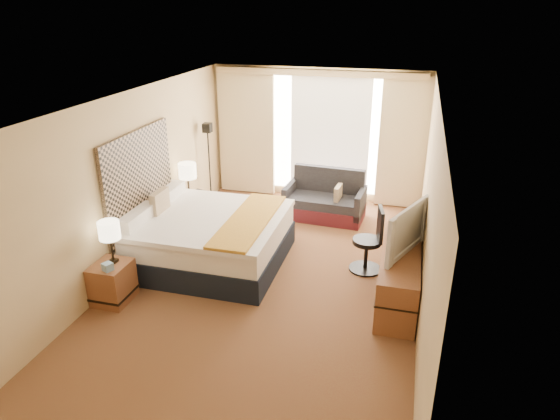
% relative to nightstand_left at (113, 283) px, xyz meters
% --- Properties ---
extents(floor, '(4.20, 7.00, 0.02)m').
position_rel_nightstand_left_xyz_m(floor, '(1.87, 1.05, -0.28)').
color(floor, maroon).
rests_on(floor, ground).
extents(ceiling, '(4.20, 7.00, 0.02)m').
position_rel_nightstand_left_xyz_m(ceiling, '(1.87, 1.05, 2.33)').
color(ceiling, silver).
rests_on(ceiling, wall_back).
extents(wall_back, '(4.20, 0.02, 2.60)m').
position_rel_nightstand_left_xyz_m(wall_back, '(1.87, 4.55, 1.02)').
color(wall_back, '#DBBC85').
rests_on(wall_back, ground).
extents(wall_front, '(4.20, 0.02, 2.60)m').
position_rel_nightstand_left_xyz_m(wall_front, '(1.87, -2.45, 1.02)').
color(wall_front, '#DBBC85').
rests_on(wall_front, ground).
extents(wall_left, '(0.02, 7.00, 2.60)m').
position_rel_nightstand_left_xyz_m(wall_left, '(-0.23, 1.05, 1.02)').
color(wall_left, '#DBBC85').
rests_on(wall_left, ground).
extents(wall_right, '(0.02, 7.00, 2.60)m').
position_rel_nightstand_left_xyz_m(wall_right, '(3.97, 1.05, 1.02)').
color(wall_right, '#DBBC85').
rests_on(wall_right, ground).
extents(headboard, '(0.06, 1.85, 1.50)m').
position_rel_nightstand_left_xyz_m(headboard, '(-0.19, 1.25, 1.01)').
color(headboard, black).
rests_on(headboard, wall_left).
extents(nightstand_left, '(0.45, 0.52, 0.55)m').
position_rel_nightstand_left_xyz_m(nightstand_left, '(0.00, 0.00, 0.00)').
color(nightstand_left, brown).
rests_on(nightstand_left, floor).
extents(nightstand_right, '(0.45, 0.52, 0.55)m').
position_rel_nightstand_left_xyz_m(nightstand_right, '(0.00, 2.50, 0.00)').
color(nightstand_right, brown).
rests_on(nightstand_right, floor).
extents(media_dresser, '(0.50, 1.80, 0.70)m').
position_rel_nightstand_left_xyz_m(media_dresser, '(3.70, 1.05, 0.07)').
color(media_dresser, brown).
rests_on(media_dresser, floor).
extents(window, '(2.30, 0.02, 2.30)m').
position_rel_nightstand_left_xyz_m(window, '(2.12, 4.52, 1.04)').
color(window, white).
rests_on(window, wall_back).
extents(curtains, '(4.12, 0.19, 2.56)m').
position_rel_nightstand_left_xyz_m(curtains, '(1.87, 4.44, 1.13)').
color(curtains, beige).
rests_on(curtains, floor).
extents(bed, '(2.24, 2.04, 1.09)m').
position_rel_nightstand_left_xyz_m(bed, '(0.81, 1.38, 0.12)').
color(bed, black).
rests_on(bed, floor).
extents(loveseat, '(1.48, 0.86, 0.90)m').
position_rel_nightstand_left_xyz_m(loveseat, '(2.24, 3.54, 0.02)').
color(loveseat, '#50161D').
rests_on(loveseat, floor).
extents(floor_lamp, '(0.21, 0.21, 1.66)m').
position_rel_nightstand_left_xyz_m(floor_lamp, '(-0.03, 3.50, 0.89)').
color(floor_lamp, black).
rests_on(floor_lamp, floor).
extents(desk_chair, '(0.48, 0.48, 1.00)m').
position_rel_nightstand_left_xyz_m(desk_chair, '(3.24, 1.74, 0.17)').
color(desk_chair, black).
rests_on(desk_chair, floor).
extents(lamp_left, '(0.28, 0.28, 0.59)m').
position_rel_nightstand_left_xyz_m(lamp_left, '(0.02, 0.07, 0.73)').
color(lamp_left, black).
rests_on(lamp_left, nightstand_left).
extents(lamp_right, '(0.31, 0.31, 0.64)m').
position_rel_nightstand_left_xyz_m(lamp_right, '(0.01, 2.46, 0.77)').
color(lamp_right, black).
rests_on(lamp_right, nightstand_right).
extents(tissue_box, '(0.15, 0.15, 0.10)m').
position_rel_nightstand_left_xyz_m(tissue_box, '(0.07, -0.14, 0.33)').
color(tissue_box, '#7CA2C0').
rests_on(tissue_box, nightstand_left).
extents(telephone, '(0.24, 0.21, 0.08)m').
position_rel_nightstand_left_xyz_m(telephone, '(0.10, 2.67, 0.31)').
color(telephone, black).
rests_on(telephone, nightstand_right).
extents(television, '(0.58, 1.10, 0.65)m').
position_rel_nightstand_left_xyz_m(television, '(3.65, 1.12, 0.75)').
color(television, black).
rests_on(television, media_dresser).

